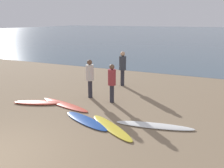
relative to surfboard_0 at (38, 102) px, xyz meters
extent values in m
cube|color=#8C7559|center=(1.65, 5.94, -0.15)|extent=(120.00, 120.00, 0.20)
cube|color=#475B6B|center=(1.65, 57.80, -0.05)|extent=(140.00, 100.00, 0.01)
ellipsoid|color=#D84C38|center=(0.00, 0.00, 0.00)|extent=(2.12, 1.24, 0.10)
ellipsoid|color=#D84C38|center=(1.16, 0.28, -0.01)|extent=(2.69, 1.12, 0.07)
ellipsoid|color=#1E479E|center=(2.78, -0.76, -0.01)|extent=(2.23, 1.34, 0.07)
ellipsoid|color=yellow|center=(3.80, -0.89, -0.01)|extent=(2.16, 1.69, 0.07)
ellipsoid|color=white|center=(5.06, -0.18, -0.02)|extent=(2.64, 0.92, 0.06)
cylinder|color=#2D2D38|center=(1.63, 1.63, 0.35)|extent=(0.19, 0.19, 0.81)
cylinder|color=beige|center=(1.63, 1.63, 1.11)|extent=(0.35, 0.35, 0.70)
sphere|color=brown|center=(1.63, 1.63, 1.57)|extent=(0.23, 0.23, 0.23)
cylinder|color=#2D2D38|center=(2.78, 1.44, 0.33)|extent=(0.18, 0.18, 0.77)
cylinder|color=#9E3338|center=(2.78, 1.44, 1.05)|extent=(0.33, 0.33, 0.67)
sphere|color=brown|center=(2.78, 1.44, 1.50)|extent=(0.22, 0.22, 0.22)
cylinder|color=#2D2D38|center=(2.20, 4.11, 0.37)|extent=(0.20, 0.20, 0.85)
cylinder|color=#333842|center=(2.20, 4.11, 1.17)|extent=(0.37, 0.37, 0.74)
sphere|color=tan|center=(2.20, 4.11, 1.66)|extent=(0.24, 0.24, 0.24)
camera|label=1|loc=(6.75, -7.42, 3.41)|focal=38.35mm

